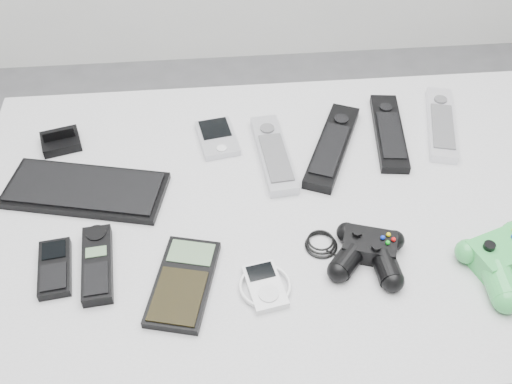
{
  "coord_description": "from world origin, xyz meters",
  "views": [
    {
      "loc": [
        -0.12,
        -0.69,
        1.59
      ],
      "look_at": [
        -0.05,
        0.07,
        0.8
      ],
      "focal_mm": 42.0,
      "sensor_mm": 36.0,
      "label": 1
    }
  ],
  "objects": [
    {
      "name": "desk",
      "position": [
        0.01,
        0.05,
        0.71
      ],
      "size": [
        1.17,
        0.75,
        0.78
      ],
      "color": "#A5A5A8",
      "rests_on": "floor"
    },
    {
      "name": "pda_keyboard",
      "position": [
        -0.36,
        0.12,
        0.79
      ],
      "size": [
        0.31,
        0.19,
        0.02
      ],
      "primitive_type": "cube",
      "rotation": [
        0.0,
        0.0,
        -0.23
      ],
      "color": "black",
      "rests_on": "desk"
    },
    {
      "name": "dock_bracket",
      "position": [
        -0.43,
        0.26,
        0.8
      ],
      "size": [
        0.09,
        0.08,
        0.04
      ],
      "primitive_type": "cube",
      "rotation": [
        0.0,
        0.0,
        0.26
      ],
      "color": "black",
      "rests_on": "desk"
    },
    {
      "name": "pda",
      "position": [
        -0.11,
        0.24,
        0.79
      ],
      "size": [
        0.09,
        0.12,
        0.02
      ],
      "primitive_type": "cube",
      "rotation": [
        0.0,
        0.0,
        0.17
      ],
      "color": "#B1B2B9",
      "rests_on": "desk"
    },
    {
      "name": "remote_silver_a",
      "position": [
        -0.01,
        0.18,
        0.79
      ],
      "size": [
        0.07,
        0.22,
        0.02
      ],
      "primitive_type": "cube",
      "rotation": [
        0.0,
        0.0,
        0.09
      ],
      "color": "#B1B2B9",
      "rests_on": "desk"
    },
    {
      "name": "remote_black_a",
      "position": [
        0.11,
        0.19,
        0.8
      ],
      "size": [
        0.15,
        0.25,
        0.03
      ],
      "primitive_type": "cube",
      "rotation": [
        0.0,
        0.0,
        -0.41
      ],
      "color": "black",
      "rests_on": "desk"
    },
    {
      "name": "remote_black_b",
      "position": [
        0.24,
        0.23,
        0.79
      ],
      "size": [
        0.08,
        0.23,
        0.02
      ],
      "primitive_type": "cube",
      "rotation": [
        0.0,
        0.0,
        -0.13
      ],
      "color": "black",
      "rests_on": "desk"
    },
    {
      "name": "remote_silver_b",
      "position": [
        0.35,
        0.25,
        0.79
      ],
      "size": [
        0.11,
        0.23,
        0.02
      ],
      "primitive_type": "cube",
      "rotation": [
        0.0,
        0.0,
        -0.25
      ],
      "color": "silver",
      "rests_on": "desk"
    },
    {
      "name": "mobile_phone",
      "position": [
        -0.4,
        -0.06,
        0.79
      ],
      "size": [
        0.07,
        0.12,
        0.02
      ],
      "primitive_type": "cube",
      "rotation": [
        0.0,
        0.0,
        0.13
      ],
      "color": "black",
      "rests_on": "desk"
    },
    {
      "name": "cordless_handset",
      "position": [
        -0.33,
        -0.06,
        0.79
      ],
      "size": [
        0.06,
        0.16,
        0.02
      ],
      "primitive_type": "cube",
      "rotation": [
        0.0,
        0.0,
        0.09
      ],
      "color": "black",
      "rests_on": "desk"
    },
    {
      "name": "calculator",
      "position": [
        -0.18,
        -0.11,
        0.79
      ],
      "size": [
        0.13,
        0.19,
        0.02
      ],
      "primitive_type": "cube",
      "rotation": [
        0.0,
        0.0,
        -0.25
      ],
      "color": "black",
      "rests_on": "desk"
    },
    {
      "name": "mp3_player",
      "position": [
        -0.05,
        -0.13,
        0.79
      ],
      "size": [
        0.1,
        0.11,
        0.02
      ],
      "primitive_type": "cube",
      "rotation": [
        0.0,
        0.0,
        0.19
      ],
      "color": "silver",
      "rests_on": "desk"
    },
    {
      "name": "controller_black",
      "position": [
        0.12,
        -0.08,
        0.8
      ],
      "size": [
        0.24,
        0.19,
        0.04
      ],
      "primitive_type": null,
      "rotation": [
        0.0,
        0.0,
        -0.31
      ],
      "color": "black",
      "rests_on": "desk"
    },
    {
      "name": "controller_green",
      "position": [
        0.35,
        -0.12,
        0.81
      ],
      "size": [
        0.19,
        0.2,
        0.05
      ],
      "primitive_type": null,
      "rotation": [
        0.0,
        0.0,
        0.33
      ],
      "color": "#258B42",
      "rests_on": "desk"
    }
  ]
}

